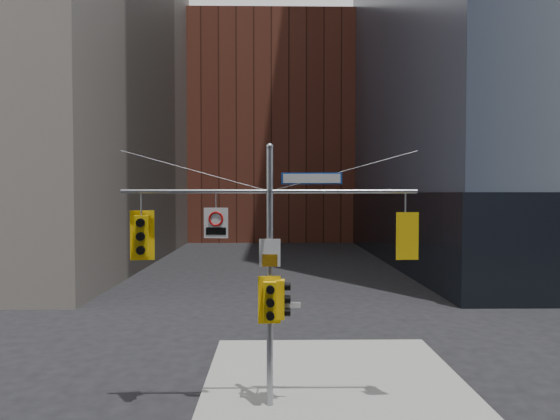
{
  "coord_description": "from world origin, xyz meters",
  "views": [
    {
      "loc": [
        0.06,
        -11.47,
        5.95
      ],
      "look_at": [
        0.28,
        2.0,
        5.5
      ],
      "focal_mm": 32.0,
      "sensor_mm": 36.0,
      "label": 1
    }
  ],
  "objects_px": {
    "traffic_light_west_arm": "(141,236)",
    "traffic_light_pole_front": "(270,301)",
    "signal_assembly": "(270,250)",
    "traffic_light_pole_side": "(282,299)",
    "street_sign_blade": "(312,178)",
    "regulatory_sign_arm": "(216,222)",
    "traffic_light_east_arm": "(405,236)"
  },
  "relations": [
    {
      "from": "traffic_light_west_arm",
      "to": "traffic_light_pole_front",
      "type": "relative_size",
      "value": 1.06
    },
    {
      "from": "signal_assembly",
      "to": "traffic_light_pole_side",
      "type": "bearing_deg",
      "value": 0.62
    },
    {
      "from": "traffic_light_pole_front",
      "to": "street_sign_blade",
      "type": "bearing_deg",
      "value": 9.35
    },
    {
      "from": "traffic_light_west_arm",
      "to": "regulatory_sign_arm",
      "type": "distance_m",
      "value": 2.05
    },
    {
      "from": "traffic_light_pole_side",
      "to": "street_sign_blade",
      "type": "relative_size",
      "value": 0.65
    },
    {
      "from": "street_sign_blade",
      "to": "signal_assembly",
      "type": "bearing_deg",
      "value": -175.97
    },
    {
      "from": "traffic_light_east_arm",
      "to": "street_sign_blade",
      "type": "relative_size",
      "value": 0.78
    },
    {
      "from": "signal_assembly",
      "to": "regulatory_sign_arm",
      "type": "height_order",
      "value": "signal_assembly"
    },
    {
      "from": "traffic_light_pole_side",
      "to": "regulatory_sign_arm",
      "type": "height_order",
      "value": "regulatory_sign_arm"
    },
    {
      "from": "traffic_light_east_arm",
      "to": "traffic_light_west_arm",
      "type": "bearing_deg",
      "value": -3.93
    },
    {
      "from": "traffic_light_pole_front",
      "to": "signal_assembly",
      "type": "bearing_deg",
      "value": 85.86
    },
    {
      "from": "signal_assembly",
      "to": "traffic_light_pole_side",
      "type": "relative_size",
      "value": 7.53
    },
    {
      "from": "traffic_light_east_arm",
      "to": "street_sign_blade",
      "type": "height_order",
      "value": "street_sign_blade"
    },
    {
      "from": "signal_assembly",
      "to": "traffic_light_east_arm",
      "type": "xyz_separation_m",
      "value": [
        3.69,
        0.0,
        0.38
      ]
    },
    {
      "from": "signal_assembly",
      "to": "traffic_light_east_arm",
      "type": "relative_size",
      "value": 6.25
    },
    {
      "from": "signal_assembly",
      "to": "traffic_light_east_arm",
      "type": "bearing_deg",
      "value": 0.01
    },
    {
      "from": "traffic_light_west_arm",
      "to": "traffic_light_pole_front",
      "type": "distance_m",
      "value": 3.88
    },
    {
      "from": "regulatory_sign_arm",
      "to": "street_sign_blade",
      "type": "bearing_deg",
      "value": 6.22
    },
    {
      "from": "traffic_light_west_arm",
      "to": "street_sign_blade",
      "type": "height_order",
      "value": "street_sign_blade"
    },
    {
      "from": "traffic_light_east_arm",
      "to": "regulatory_sign_arm",
      "type": "relative_size",
      "value": 1.56
    },
    {
      "from": "regulatory_sign_arm",
      "to": "traffic_light_pole_side",
      "type": "bearing_deg",
      "value": 6.47
    },
    {
      "from": "traffic_light_pole_side",
      "to": "regulatory_sign_arm",
      "type": "xyz_separation_m",
      "value": [
        -1.78,
        -0.02,
        2.11
      ]
    },
    {
      "from": "signal_assembly",
      "to": "traffic_light_pole_side",
      "type": "distance_m",
      "value": 1.39
    },
    {
      "from": "traffic_light_east_arm",
      "to": "street_sign_blade",
      "type": "xyz_separation_m",
      "value": [
        -2.55,
        0.0,
        1.55
      ]
    },
    {
      "from": "traffic_light_pole_side",
      "to": "traffic_light_east_arm",
      "type": "bearing_deg",
      "value": -85.51
    },
    {
      "from": "traffic_light_west_arm",
      "to": "traffic_light_pole_front",
      "type": "xyz_separation_m",
      "value": [
        3.47,
        -0.28,
        -1.73
      ]
    },
    {
      "from": "traffic_light_east_arm",
      "to": "street_sign_blade",
      "type": "bearing_deg",
      "value": -3.87
    },
    {
      "from": "traffic_light_pole_side",
      "to": "street_sign_blade",
      "type": "bearing_deg",
      "value": -85.51
    },
    {
      "from": "traffic_light_west_arm",
      "to": "traffic_light_pole_front",
      "type": "height_order",
      "value": "traffic_light_west_arm"
    },
    {
      "from": "signal_assembly",
      "to": "traffic_light_pole_front",
      "type": "height_order",
      "value": "signal_assembly"
    },
    {
      "from": "traffic_light_pole_side",
      "to": "street_sign_blade",
      "type": "distance_m",
      "value": 3.38
    },
    {
      "from": "signal_assembly",
      "to": "traffic_light_pole_front",
      "type": "bearing_deg",
      "value": -90.09
    }
  ]
}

